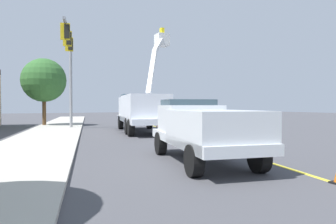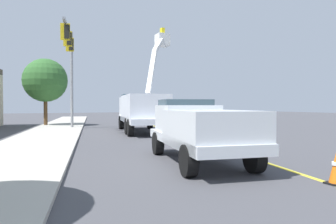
{
  "view_description": "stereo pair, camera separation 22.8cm",
  "coord_description": "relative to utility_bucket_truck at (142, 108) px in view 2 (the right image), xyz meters",
  "views": [
    {
      "loc": [
        -17.32,
        9.37,
        1.85
      ],
      "look_at": [
        0.77,
        0.31,
        1.4
      ],
      "focal_mm": 32.35,
      "sensor_mm": 36.0,
      "label": 1
    },
    {
      "loc": [
        -17.42,
        9.17,
        1.85
      ],
      "look_at": [
        0.77,
        0.31,
        1.4
      ],
      "focal_mm": 32.35,
      "sensor_mm": 36.0,
      "label": 2
    }
  ],
  "objects": [
    {
      "name": "service_pickup_truck",
      "position": [
        -11.44,
        2.42,
        -0.51
      ],
      "size": [
        5.91,
        3.2,
        2.06
      ],
      "color": "silver",
      "rests_on": "ground"
    },
    {
      "name": "traffic_cone_leading",
      "position": [
        -15.17,
        0.98,
        -1.24
      ],
      "size": [
        0.4,
        0.4,
        0.79
      ],
      "color": "black",
      "rests_on": "ground"
    },
    {
      "name": "sidewalk_far_side",
      "position": [
        -0.72,
        6.18,
        -1.57
      ],
      "size": [
        59.48,
        15.73,
        0.12
      ],
      "primitive_type": "cube",
      "rotation": [
        0.0,
        0.0,
        -0.2
      ],
      "color": "#B2ADA3",
      "rests_on": "ground"
    },
    {
      "name": "traffic_signal_mast",
      "position": [
        2.93,
        4.38,
        3.75
      ],
      "size": [
        6.86,
        1.6,
        7.64
      ],
      "color": "gray",
      "rests_on": "ground"
    },
    {
      "name": "traffic_cone_mid_front",
      "position": [
        -5.85,
        -0.86,
        -1.2
      ],
      "size": [
        0.4,
        0.4,
        0.87
      ],
      "color": "black",
      "rests_on": "ground"
    },
    {
      "name": "ground",
      "position": [
        -2.34,
        -1.59,
        -1.63
      ],
      "size": [
        120.0,
        120.0,
        0.0
      ],
      "primitive_type": "plane",
      "color": "#47474C"
    },
    {
      "name": "passing_minivan",
      "position": [
        6.94,
        -6.33,
        -0.65
      ],
      "size": [
        5.09,
        2.84,
        1.69
      ],
      "color": "navy",
      "rests_on": "ground"
    },
    {
      "name": "lane_centre_stripe",
      "position": [
        -2.34,
        -1.59,
        -1.62
      ],
      "size": [
        48.99,
        10.33,
        0.01
      ],
      "primitive_type": "cube",
      "rotation": [
        0.0,
        0.0,
        -0.2
      ],
      "color": "yellow",
      "rests_on": "ground"
    },
    {
      "name": "traffic_cone_mid_rear",
      "position": [
        3.4,
        -2.91,
        -1.21
      ],
      "size": [
        0.4,
        0.4,
        0.84
      ],
      "color": "black",
      "rests_on": "ground"
    },
    {
      "name": "utility_bucket_truck",
      "position": [
        0.0,
        0.0,
        0.0
      ],
      "size": [
        8.54,
        4.6,
        7.63
      ],
      "color": "white",
      "rests_on": "ground"
    },
    {
      "name": "street_tree_right",
      "position": [
        9.02,
        5.62,
        2.42
      ],
      "size": [
        3.82,
        3.82,
        5.96
      ],
      "color": "brown",
      "rests_on": "ground"
    }
  ]
}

